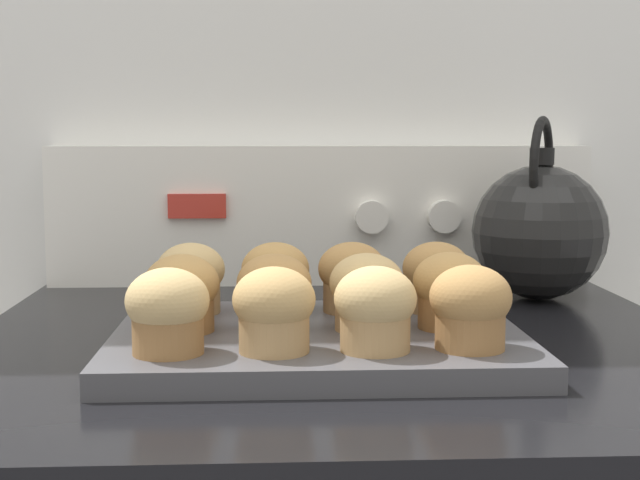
{
  "coord_description": "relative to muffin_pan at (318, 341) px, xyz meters",
  "views": [
    {
      "loc": [
        -0.06,
        -0.5,
        1.11
      ],
      "look_at": [
        -0.02,
        0.29,
        1.01
      ],
      "focal_mm": 50.0,
      "sensor_mm": 36.0,
      "label": 1
    }
  ],
  "objects": [
    {
      "name": "muffin_r0_c0",
      "position": [
        -0.12,
        -0.08,
        0.05
      ],
      "size": [
        0.07,
        0.07,
        0.07
      ],
      "color": "olive",
      "rests_on": "muffin_pan"
    },
    {
      "name": "muffin_r2_c2",
      "position": [
        0.04,
        0.08,
        0.05
      ],
      "size": [
        0.07,
        0.07,
        0.07
      ],
      "color": "#A37A4C",
      "rests_on": "muffin_pan"
    },
    {
      "name": "muffin_r2_c1",
      "position": [
        -0.04,
        0.08,
        0.05
      ],
      "size": [
        0.07,
        0.07,
        0.07
      ],
      "color": "olive",
      "rests_on": "muffin_pan"
    },
    {
      "name": "muffin_r0_c3",
      "position": [
        0.12,
        -0.08,
        0.05
      ],
      "size": [
        0.07,
        0.07,
        0.07
      ],
      "color": "olive",
      "rests_on": "muffin_pan"
    },
    {
      "name": "muffin_r2_c3",
      "position": [
        0.12,
        0.08,
        0.05
      ],
      "size": [
        0.07,
        0.07,
        0.07
      ],
      "color": "#A37A4C",
      "rests_on": "muffin_pan"
    },
    {
      "name": "muffin_pan",
      "position": [
        0.0,
        0.0,
        0.0
      ],
      "size": [
        0.37,
        0.28,
        0.02
      ],
      "color": "#4C4C51",
      "rests_on": "stove_range"
    },
    {
      "name": "wall_back",
      "position": [
        0.02,
        0.44,
        0.28
      ],
      "size": [
        8.0,
        0.05,
        2.4
      ],
      "color": "silver",
      "rests_on": "ground_plane"
    },
    {
      "name": "muffin_r0_c1",
      "position": [
        -0.04,
        -0.08,
        0.05
      ],
      "size": [
        0.07,
        0.07,
        0.07
      ],
      "color": "tan",
      "rests_on": "muffin_pan"
    },
    {
      "name": "muffin_r1_c0",
      "position": [
        -0.12,
        -0.0,
        0.05
      ],
      "size": [
        0.07,
        0.07,
        0.07
      ],
      "color": "olive",
      "rests_on": "muffin_pan"
    },
    {
      "name": "muffin_r1_c3",
      "position": [
        0.12,
        0.0,
        0.05
      ],
      "size": [
        0.07,
        0.07,
        0.07
      ],
      "color": "olive",
      "rests_on": "muffin_pan"
    },
    {
      "name": "muffin_r2_c0",
      "position": [
        -0.12,
        0.08,
        0.05
      ],
      "size": [
        0.07,
        0.07,
        0.07
      ],
      "color": "tan",
      "rests_on": "muffin_pan"
    },
    {
      "name": "control_panel",
      "position": [
        0.02,
        0.39,
        0.08
      ],
      "size": [
        0.71,
        0.07,
        0.18
      ],
      "color": "white",
      "rests_on": "stove_range"
    },
    {
      "name": "tea_kettle",
      "position": [
        0.28,
        0.26,
        0.07
      ],
      "size": [
        0.16,
        0.19,
        0.22
      ],
      "color": "black",
      "rests_on": "stove_range"
    },
    {
      "name": "muffin_r1_c2",
      "position": [
        0.04,
        -0.0,
        0.05
      ],
      "size": [
        0.07,
        0.07,
        0.07
      ],
      "color": "tan",
      "rests_on": "muffin_pan"
    },
    {
      "name": "muffin_r1_c1",
      "position": [
        -0.04,
        -0.0,
        0.05
      ],
      "size": [
        0.07,
        0.07,
        0.07
      ],
      "color": "#A37A4C",
      "rests_on": "muffin_pan"
    },
    {
      "name": "muffin_r0_c2",
      "position": [
        0.04,
        -0.08,
        0.05
      ],
      "size": [
        0.07,
        0.07,
        0.07
      ],
      "color": "tan",
      "rests_on": "muffin_pan"
    }
  ]
}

